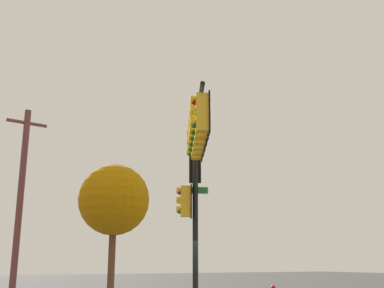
# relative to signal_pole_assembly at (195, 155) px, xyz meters

# --- Properties ---
(signal_pole_assembly) EXTENTS (4.91, 2.59, 7.02)m
(signal_pole_assembly) POSITION_rel_signal_pole_assembly_xyz_m (0.00, 0.00, 0.00)
(signal_pole_assembly) COLOR black
(signal_pole_assembly) RESTS_ON ground_plane
(utility_pole) EXTENTS (0.40, 1.80, 8.51)m
(utility_pole) POSITION_rel_signal_pole_assembly_xyz_m (-8.03, -4.45, -0.84)
(utility_pole) COLOR brown
(utility_pole) RESTS_ON ground_plane
(tree_near) EXTENTS (3.15, 3.15, 6.05)m
(tree_near) POSITION_rel_signal_pole_assembly_xyz_m (-6.58, -0.67, -0.78)
(tree_near) COLOR brown
(tree_near) RESTS_ON ground_plane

